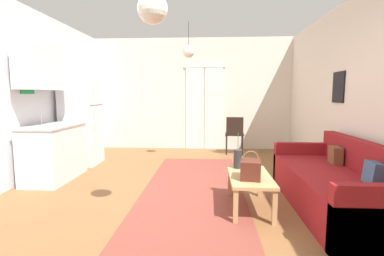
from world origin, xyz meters
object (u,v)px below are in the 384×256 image
at_px(coffee_table, 250,180).
at_px(bamboo_vase, 238,159).
at_px(handbag, 251,169).
at_px(pendant_lamp_near, 152,8).
at_px(accent_chair, 235,133).
at_px(refrigerator, 81,120).
at_px(pendant_lamp_far, 189,52).
at_px(couch, 339,187).

distance_m(coffee_table, bamboo_vase, 0.38).
distance_m(handbag, pendant_lamp_near, 1.97).
relative_size(handbag, accent_chair, 0.38).
bearing_deg(accent_chair, refrigerator, 24.78).
bearing_deg(pendant_lamp_near, handbag, 28.47).
relative_size(bamboo_vase, pendant_lamp_far, 0.68).
distance_m(bamboo_vase, pendant_lamp_far, 2.65).
height_order(couch, refrigerator, refrigerator).
distance_m(coffee_table, refrigerator, 3.62).
relative_size(pendant_lamp_near, pendant_lamp_far, 1.11).
bearing_deg(handbag, bamboo_vase, 102.25).
xyz_separation_m(refrigerator, pendant_lamp_near, (1.96, -2.69, 1.25)).
xyz_separation_m(couch, accent_chair, (-0.96, 3.10, 0.22)).
distance_m(accent_chair, pendant_lamp_near, 4.30).
distance_m(handbag, pendant_lamp_far, 3.04).
height_order(handbag, pendant_lamp_near, pendant_lamp_near).
bearing_deg(bamboo_vase, coffee_table, -70.68).
relative_size(bamboo_vase, pendant_lamp_near, 0.62).
height_order(accent_chair, pendant_lamp_far, pendant_lamp_far).
bearing_deg(bamboo_vase, couch, -13.30).
bearing_deg(refrigerator, bamboo_vase, -30.77).
bearing_deg(pendant_lamp_far, pendant_lamp_near, -92.26).
height_order(pendant_lamp_near, pendant_lamp_far, same).
bearing_deg(pendant_lamp_far, couch, -48.59).
xyz_separation_m(accent_chair, pendant_lamp_far, (-0.99, -0.90, 1.69)).
bearing_deg(pendant_lamp_far, refrigerator, -173.61).
bearing_deg(couch, coffee_table, -177.62).
xyz_separation_m(coffee_table, accent_chair, (0.10, 3.15, 0.14)).
bearing_deg(coffee_table, accent_chair, 88.17).
relative_size(handbag, pendant_lamp_near, 0.43).
bearing_deg(refrigerator, handbag, -36.15).
height_order(handbag, accent_chair, accent_chair).
height_order(handbag, refrigerator, refrigerator).
height_order(couch, bamboo_vase, bamboo_vase).
bearing_deg(bamboo_vase, accent_chair, 85.70).
bearing_deg(pendant_lamp_near, accent_chair, 73.89).
relative_size(refrigerator, pendant_lamp_near, 2.34).
relative_size(coffee_table, pendant_lamp_near, 1.23).
xyz_separation_m(handbag, refrigerator, (-2.95, 2.15, 0.36)).
height_order(bamboo_vase, pendant_lamp_near, pendant_lamp_near).
relative_size(refrigerator, pendant_lamp_far, 2.59).
bearing_deg(pendant_lamp_far, handbag, -69.86).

